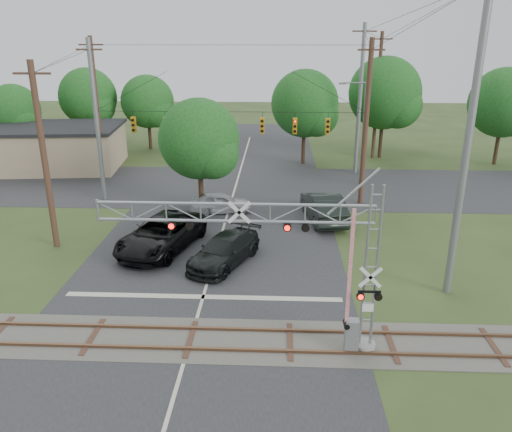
{
  "coord_description": "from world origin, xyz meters",
  "views": [
    {
      "loc": [
        3.4,
        -15.07,
        11.51
      ],
      "look_at": [
        2.4,
        7.5,
        3.38
      ],
      "focal_mm": 35.0,
      "sensor_mm": 36.0,
      "label": 1
    }
  ],
  "objects_px": {
    "traffic_signal_span": "(242,124)",
    "sedan_silver": "(221,203)",
    "crossing_gantry": "(288,250)",
    "commercial_building": "(29,147)",
    "streetlight": "(361,128)",
    "car_dark": "(224,250)",
    "pickup_black": "(161,234)"
  },
  "relations": [
    {
      "from": "sedan_silver",
      "to": "streetlight",
      "type": "height_order",
      "value": "streetlight"
    },
    {
      "from": "crossing_gantry",
      "to": "traffic_signal_span",
      "type": "relative_size",
      "value": 0.54
    },
    {
      "from": "crossing_gantry",
      "to": "pickup_black",
      "type": "xyz_separation_m",
      "value": [
        -7.0,
        9.38,
        -3.24
      ]
    },
    {
      "from": "traffic_signal_span",
      "to": "pickup_black",
      "type": "relative_size",
      "value": 2.9
    },
    {
      "from": "crossing_gantry",
      "to": "sedan_silver",
      "type": "height_order",
      "value": "crossing_gantry"
    },
    {
      "from": "car_dark",
      "to": "streetlight",
      "type": "xyz_separation_m",
      "value": [
        9.39,
        15.72,
        3.9
      ]
    },
    {
      "from": "car_dark",
      "to": "commercial_building",
      "type": "height_order",
      "value": "commercial_building"
    },
    {
      "from": "crossing_gantry",
      "to": "car_dark",
      "type": "height_order",
      "value": "crossing_gantry"
    },
    {
      "from": "crossing_gantry",
      "to": "commercial_building",
      "type": "xyz_separation_m",
      "value": [
        -23.32,
        27.61,
        -2.23
      ]
    },
    {
      "from": "traffic_signal_span",
      "to": "car_dark",
      "type": "relative_size",
      "value": 3.65
    },
    {
      "from": "traffic_signal_span",
      "to": "commercial_building",
      "type": "height_order",
      "value": "traffic_signal_span"
    },
    {
      "from": "crossing_gantry",
      "to": "commercial_building",
      "type": "height_order",
      "value": "crossing_gantry"
    },
    {
      "from": "car_dark",
      "to": "streetlight",
      "type": "bearing_deg",
      "value": 83.52
    },
    {
      "from": "sedan_silver",
      "to": "traffic_signal_span",
      "type": "bearing_deg",
      "value": -38.72
    },
    {
      "from": "crossing_gantry",
      "to": "traffic_signal_span",
      "type": "distance_m",
      "value": 18.66
    },
    {
      "from": "crossing_gantry",
      "to": "streetlight",
      "type": "bearing_deg",
      "value": 75.16
    },
    {
      "from": "traffic_signal_span",
      "to": "crossing_gantry",
      "type": "bearing_deg",
      "value": -80.83
    },
    {
      "from": "crossing_gantry",
      "to": "commercial_building",
      "type": "relative_size",
      "value": 0.6
    },
    {
      "from": "car_dark",
      "to": "commercial_building",
      "type": "distance_m",
      "value": 28.39
    },
    {
      "from": "crossing_gantry",
      "to": "sedan_silver",
      "type": "bearing_deg",
      "value": 105.29
    },
    {
      "from": "traffic_signal_span",
      "to": "sedan_silver",
      "type": "distance_m",
      "value": 5.76
    },
    {
      "from": "sedan_silver",
      "to": "commercial_building",
      "type": "xyz_separation_m",
      "value": [
        -18.98,
        11.72,
        1.23
      ]
    },
    {
      "from": "traffic_signal_span",
      "to": "pickup_black",
      "type": "bearing_deg",
      "value": -114.22
    },
    {
      "from": "car_dark",
      "to": "streetlight",
      "type": "relative_size",
      "value": 0.64
    },
    {
      "from": "car_dark",
      "to": "sedan_silver",
      "type": "relative_size",
      "value": 1.27
    },
    {
      "from": "traffic_signal_span",
      "to": "sedan_silver",
      "type": "xyz_separation_m",
      "value": [
        -1.38,
        -2.47,
        -5.02
      ]
    },
    {
      "from": "car_dark",
      "to": "commercial_building",
      "type": "bearing_deg",
      "value": 159.53
    },
    {
      "from": "traffic_signal_span",
      "to": "sedan_silver",
      "type": "relative_size",
      "value": 4.63
    },
    {
      "from": "crossing_gantry",
      "to": "streetlight",
      "type": "xyz_separation_m",
      "value": [
        6.18,
        23.31,
        0.5
      ]
    },
    {
      "from": "traffic_signal_span",
      "to": "commercial_building",
      "type": "relative_size",
      "value": 1.11
    },
    {
      "from": "crossing_gantry",
      "to": "traffic_signal_span",
      "type": "bearing_deg",
      "value": 99.17
    },
    {
      "from": "car_dark",
      "to": "streetlight",
      "type": "height_order",
      "value": "streetlight"
    }
  ]
}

